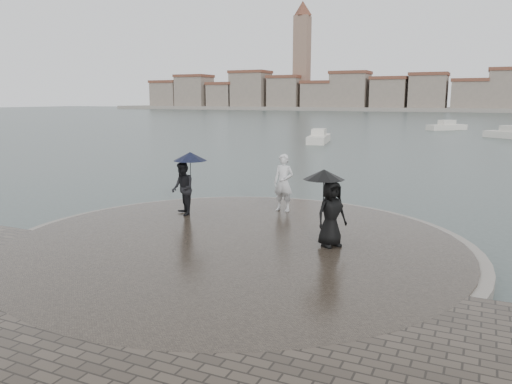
% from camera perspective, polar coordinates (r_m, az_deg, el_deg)
% --- Properties ---
extents(ground, '(400.00, 400.00, 0.00)m').
position_cam_1_polar(ground, '(10.59, -11.22, -12.16)').
color(ground, '#2B3835').
rests_on(ground, ground).
extents(kerb_ring, '(12.50, 12.50, 0.32)m').
position_cam_1_polar(kerb_ring, '(13.34, -2.36, -6.39)').
color(kerb_ring, gray).
rests_on(kerb_ring, ground).
extents(quay_tip, '(11.90, 11.90, 0.36)m').
position_cam_1_polar(quay_tip, '(13.33, -2.36, -6.31)').
color(quay_tip, '#2D261E').
rests_on(quay_tip, ground).
extents(statue, '(0.73, 0.51, 1.91)m').
position_cam_1_polar(statue, '(16.58, 3.16, 1.07)').
color(statue, silver).
rests_on(statue, quay_tip).
extents(visitor_left, '(1.32, 1.17, 2.04)m').
position_cam_1_polar(visitor_left, '(16.11, -8.16, 1.35)').
color(visitor_left, black).
rests_on(visitor_left, quay_tip).
extents(visitor_right, '(1.25, 1.12, 1.95)m').
position_cam_1_polar(visitor_right, '(12.71, 8.37, -1.20)').
color(visitor_right, black).
rests_on(visitor_right, quay_tip).
extents(far_skyline, '(260.00, 20.00, 37.00)m').
position_cam_1_polar(far_skyline, '(168.99, 21.06, 10.47)').
color(far_skyline, gray).
rests_on(far_skyline, ground).
extents(boats, '(40.46, 32.29, 1.50)m').
position_cam_1_polar(boats, '(53.75, 26.28, 5.62)').
color(boats, silver).
rests_on(boats, ground).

